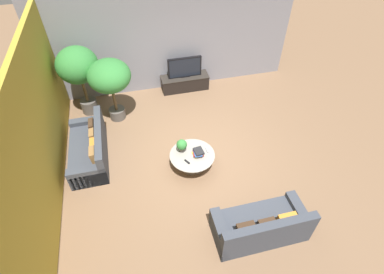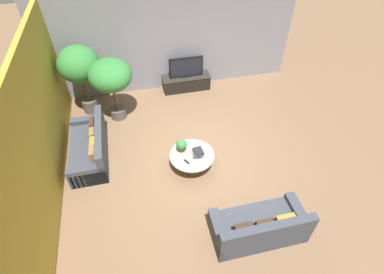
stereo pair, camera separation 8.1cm
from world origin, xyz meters
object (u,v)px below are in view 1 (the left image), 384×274
(media_console, at_px, (185,82))
(potted_palm_tall, at_px, (78,68))
(potted_plant_tabletop, at_px, (182,145))
(coffee_table, at_px, (192,158))
(couch_near_entry, at_px, (261,226))
(couch_by_wall, at_px, (90,149))
(television, at_px, (185,67))
(potted_palm_corner, at_px, (110,78))

(media_console, relative_size, potted_palm_tall, 0.74)
(potted_plant_tabletop, bearing_deg, coffee_table, -40.37)
(coffee_table, xyz_separation_m, couch_near_entry, (0.86, -2.04, 0.01))
(media_console, relative_size, coffee_table, 1.39)
(couch_near_entry, relative_size, potted_plant_tabletop, 5.33)
(couch_by_wall, height_order, potted_palm_tall, potted_palm_tall)
(couch_by_wall, height_order, couch_near_entry, same)
(media_console, distance_m, television, 0.53)
(couch_near_entry, distance_m, potted_palm_tall, 5.90)
(television, bearing_deg, media_console, 90.00)
(coffee_table, relative_size, couch_by_wall, 0.56)
(couch_near_entry, bearing_deg, coffee_table, -67.19)
(television, height_order, potted_palm_corner, potted_palm_corner)
(coffee_table, bearing_deg, potted_palm_corner, 125.31)
(coffee_table, bearing_deg, potted_plant_tabletop, 139.63)
(couch_near_entry, height_order, potted_palm_tall, potted_palm_tall)
(television, relative_size, potted_palm_corner, 0.58)
(television, height_order, coffee_table, television)
(television, height_order, couch_by_wall, television)
(potted_palm_corner, bearing_deg, potted_palm_tall, 147.66)
(media_console, bearing_deg, potted_palm_tall, -171.57)
(couch_near_entry, relative_size, potted_palm_corner, 1.01)
(couch_near_entry, xyz_separation_m, potted_palm_corner, (-2.47, 4.32, 1.02))
(television, bearing_deg, couch_by_wall, -141.40)
(media_console, bearing_deg, television, -90.00)
(coffee_table, xyz_separation_m, potted_palm_corner, (-1.61, 2.28, 1.03))
(media_console, distance_m, couch_near_entry, 5.25)
(couch_near_entry, height_order, potted_plant_tabletop, couch_near_entry)
(media_console, xyz_separation_m, couch_by_wall, (-2.90, -2.31, 0.05))
(potted_plant_tabletop, bearing_deg, potted_palm_corner, 123.79)
(television, distance_m, couch_near_entry, 5.27)
(media_console, relative_size, television, 1.43)
(media_console, bearing_deg, potted_palm_corner, -157.13)
(television, distance_m, potted_palm_corner, 2.42)
(couch_near_entry, bearing_deg, couch_by_wall, -42.42)
(couch_by_wall, distance_m, potted_plant_tabletop, 2.27)
(television, bearing_deg, potted_palm_tall, -171.60)
(couch_by_wall, xyz_separation_m, potted_palm_corner, (0.73, 1.40, 1.02))
(couch_near_entry, xyz_separation_m, potted_palm_tall, (-3.23, 4.80, 1.14))
(potted_palm_corner, relative_size, potted_plant_tabletop, 5.28)
(couch_near_entry, height_order, potted_palm_corner, potted_palm_corner)
(coffee_table, height_order, potted_palm_corner, potted_palm_corner)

